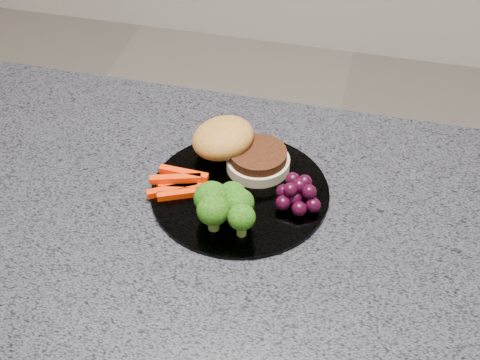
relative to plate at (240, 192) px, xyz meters
name	(u,v)px	position (x,y,z in m)	size (l,w,h in m)	color
countertop	(259,236)	(0.04, -0.06, -0.02)	(1.20, 0.60, 0.04)	#464750
plate	(240,192)	(0.00, 0.00, 0.00)	(0.26, 0.26, 0.01)	white
burger	(235,148)	(-0.02, 0.07, 0.03)	(0.17, 0.12, 0.05)	beige
carrot_sticks	(180,184)	(-0.09, -0.02, 0.01)	(0.09, 0.07, 0.02)	#F13104
broccoli	(224,204)	(-0.01, -0.07, 0.04)	(0.09, 0.08, 0.06)	#5A7C2D
grape_bunch	(298,193)	(0.09, 0.00, 0.02)	(0.07, 0.07, 0.04)	black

